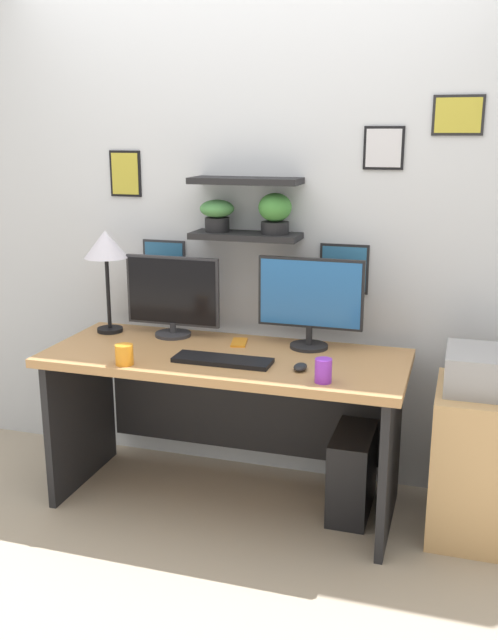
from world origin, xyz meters
name	(u,v)px	position (x,y,z in m)	size (l,w,h in m)	color
ground_plane	(226,501)	(0.00, 0.00, 0.00)	(8.00, 8.00, 0.00)	tan
back_wall_assembly	(253,213)	(0.00, 0.44, 1.35)	(4.40, 0.24, 2.70)	silver
desk	(229,393)	(0.00, 0.06, 0.54)	(1.66, 0.68, 0.75)	tan
monitor_left	(173,296)	(-0.35, 0.22, 0.95)	(0.48, 0.18, 0.40)	#2D2D33
monitor_right	(310,299)	(0.35, 0.22, 0.98)	(0.50, 0.18, 0.43)	black
keyboard	(223,360)	(0.03, -0.12, 0.76)	(0.44, 0.14, 0.02)	black
computer_mouse	(300,367)	(0.38, -0.12, 0.77)	(0.06, 0.09, 0.03)	black
desk_lamp	(106,249)	(-0.69, 0.19, 1.17)	(0.22, 0.22, 0.52)	black
cell_phone	(239,342)	(0.01, 0.18, 0.76)	(0.07, 0.14, 0.01)	orange
coffee_mug	(124,355)	(-0.37, -0.27, 0.80)	(0.08, 0.08, 0.09)	orange
pen_cup	(323,371)	(0.51, -0.24, 0.80)	(0.07, 0.07, 0.10)	purple
drawer_cabinet	(483,462)	(1.17, 0.09, 0.34)	(0.44, 0.50, 0.67)	tan
printer	(492,371)	(1.17, 0.09, 0.76)	(0.38, 0.34, 0.17)	#9E9EA3
computer_tower_right	(352,472)	(0.59, 0.09, 0.20)	(0.18, 0.40, 0.40)	black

